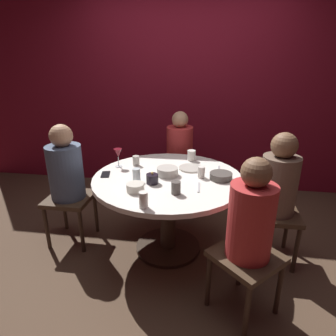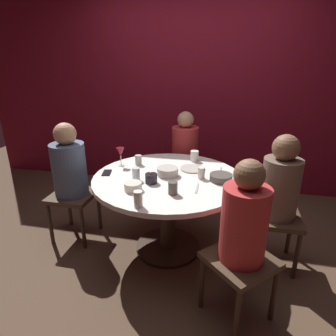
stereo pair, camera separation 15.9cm
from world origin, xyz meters
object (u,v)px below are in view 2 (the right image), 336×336
Objects in this scene: cell_phone at (107,173)px; cup_by_right_diner at (138,160)px; seated_diner_front_right at (244,226)px; candle_holder at (151,178)px; seated_diner_right at (280,188)px; cup_far_edge at (173,188)px; wine_glass at (120,153)px; cup_by_left_diner at (136,174)px; dining_table at (168,193)px; bowl_salad_center at (221,178)px; cup_beside_wine at (201,173)px; cup_center_front at (138,199)px; seated_diner_left at (70,170)px; dinner_plate at (193,169)px; seated_diner_back at (185,150)px; cup_near_candle at (195,156)px; bowl_serving_large at (168,172)px; bowl_small_white at (133,186)px.

cup_by_right_diner is at bearing 38.44° from cell_phone.
seated_diner_front_right reaches higher than candle_holder.
cup_far_edge is (-0.81, -0.32, 0.06)m from seated_diner_right.
wine_glass is 1.63× the size of cup_by_left_diner.
cup_far_edge reaches higher than dining_table.
cup_far_edge is (-0.51, 0.30, 0.07)m from seated_diner_front_right.
cell_phone is 1.00m from bowl_salad_center.
cup_beside_wine is at bearing -10.44° from wine_glass.
seated_diner_right reaches higher than cup_center_front.
cup_far_edge is (0.66, -0.28, 0.05)m from cell_phone.
seated_diner_left is 10.71× the size of cup_by_left_diner.
dinner_plate is at bearing 4.12° from wine_glass.
cup_by_left_diner is at bearing -13.48° from seated_diner_back.
cup_near_candle is (-0.28, 0.44, 0.02)m from bowl_salad_center.
bowl_serving_large is at bearing -0.61° from seated_diner_back.
bowl_serving_large is (-0.63, 0.65, 0.06)m from seated_diner_front_right.
seated_diner_back is at bearing 62.70° from cup_by_right_diner.
seated_diner_front_right is at bearing -40.59° from cell_phone.
bowl_small_white is at bearing -179.43° from cup_far_edge.
dinner_plate is 0.55m from cup_by_left_diner.
cup_near_candle is at bearing 54.71° from cup_by_left_diner.
seated_diner_back is at bearing 55.60° from wine_glass.
seated_diner_back is at bearing 89.39° from bowl_serving_large.
cup_far_edge is 1.01× the size of cup_beside_wine.
dinner_plate is 0.83m from cup_center_front.
seated_diner_front_right is 10.61× the size of cup_by_left_diner.
seated_diner_right reaches higher than dining_table.
bowl_serving_large is 0.40m from bowl_small_white.
seated_diner_right is 0.77m from dinner_plate.
seated_diner_left is 1.39m from bowl_salad_center.
cell_phone is (-1.46, -0.04, 0.02)m from seated_diner_right.
dinner_plate is 0.52m from cup_by_right_diner.
dinner_plate reaches higher than dining_table.
dinner_plate is (0.68, 0.05, -0.12)m from wine_glass.
cup_center_front reaches higher than bowl_salad_center.
dining_table is at bearing -178.33° from bowl_salad_center.
seated_diner_right is 0.87m from cup_far_edge.
cup_center_front reaches higher than cup_by_left_diner.
dining_table is 7.05× the size of bowl_serving_large.
cup_far_edge is at bearing -71.26° from dining_table.
candle_holder is 0.58m from bowl_salad_center.
candle_holder is at bearing 59.20° from bowl_small_white.
wine_glass is 0.40m from cup_by_left_diner.
bowl_salad_center is (-0.47, 0.01, 0.04)m from seated_diner_right.
bowl_serving_large is at bearing 108.67° from cup_far_edge.
cell_phone is at bearing -30.50° from seated_diner_back.
seated_diner_back reaches higher than dining_table.
cup_center_front reaches higher than cup_by_right_diner.
cup_by_left_diner is at bearing -152.60° from dining_table.
bowl_serving_large is 1.58× the size of cup_center_front.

